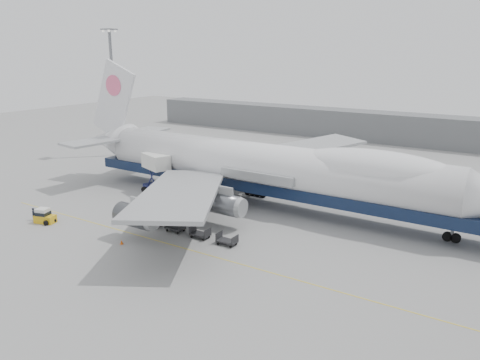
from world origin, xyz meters
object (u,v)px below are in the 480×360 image
Objects in this scene: baggage_tug at (44,216)px; airliner at (267,167)px; catering_truck at (157,171)px; ground_worker at (34,214)px.

airliner is at bearing 29.16° from baggage_tug.
catering_truck is 2.15× the size of baggage_tug.
airliner reaches higher than baggage_tug.
catering_truck reaches higher than ground_worker.
airliner reaches higher than catering_truck.
catering_truck is at bearing -22.94° from ground_worker.
baggage_tug is at bearing -91.72° from ground_worker.
airliner reaches higher than ground_worker.
airliner is 17.83m from catering_truck.
airliner is 23.56× the size of baggage_tug.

